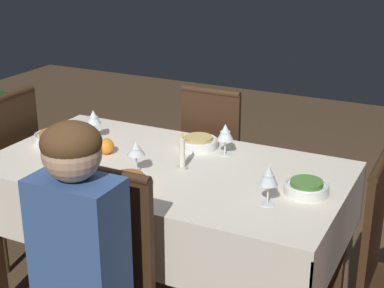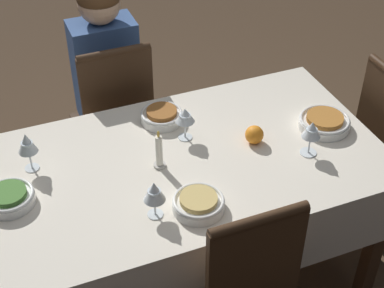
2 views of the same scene
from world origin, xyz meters
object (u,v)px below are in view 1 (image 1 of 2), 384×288
(bowl_east, at_px, (306,187))
(orange_fruit, at_px, (106,146))
(bowl_north, at_px, (199,142))
(chair_west, at_px, (5,170))
(chair_north, at_px, (217,162))
(wine_glass_north, at_px, (225,133))
(wine_glass_east, at_px, (269,176))
(wine_glass_south, at_px, (136,149))
(wine_glass_west, at_px, (93,118))
(dining_table, at_px, (166,185))
(bowl_west, at_px, (55,137))
(candle_centerpiece, at_px, (182,155))
(bowl_south, at_px, (128,181))
(person_adult_denim, at_px, (72,276))

(bowl_east, xyz_separation_m, orange_fruit, (-0.96, 0.00, 0.01))
(bowl_north, bearing_deg, chair_west, -168.07)
(chair_north, height_order, wine_glass_north, chair_north)
(chair_north, xyz_separation_m, wine_glass_north, (0.23, -0.42, 0.34))
(chair_north, xyz_separation_m, bowl_east, (0.69, -0.67, 0.26))
(chair_west, distance_m, orange_fruit, 0.75)
(chair_north, height_order, wine_glass_east, chair_north)
(bowl_east, bearing_deg, wine_glass_south, -170.27)
(wine_glass_south, height_order, bowl_east, wine_glass_south)
(wine_glass_west, distance_m, orange_fruit, 0.23)
(dining_table, distance_m, wine_glass_east, 0.60)
(chair_west, distance_m, bowl_west, 0.47)
(wine_glass_east, bearing_deg, wine_glass_north, 131.02)
(chair_north, xyz_separation_m, wine_glass_west, (-0.44, -0.52, 0.34))
(candle_centerpiece, bearing_deg, dining_table, 179.98)
(bowl_east, distance_m, wine_glass_north, 0.53)
(wine_glass_east, distance_m, bowl_north, 0.67)
(chair_north, relative_size, wine_glass_south, 6.77)
(chair_west, xyz_separation_m, chair_north, (0.98, 0.61, 0.00))
(dining_table, distance_m, wine_glass_west, 0.54)
(wine_glass_west, relative_size, wine_glass_north, 1.00)
(bowl_south, relative_size, wine_glass_east, 1.09)
(bowl_west, xyz_separation_m, wine_glass_east, (1.17, -0.19, 0.09))
(person_adult_denim, bearing_deg, bowl_west, 131.16)
(person_adult_denim, distance_m, wine_glass_north, 1.07)
(bowl_south, height_order, bowl_west, same)
(dining_table, distance_m, bowl_north, 0.30)
(chair_north, height_order, wine_glass_west, chair_north)
(orange_fruit, bearing_deg, bowl_south, -42.57)
(person_adult_denim, height_order, bowl_east, person_adult_denim)
(dining_table, relative_size, candle_centerpiece, 9.48)
(wine_glass_east, height_order, wine_glass_north, wine_glass_east)
(bowl_west, relative_size, orange_fruit, 2.81)
(wine_glass_west, bearing_deg, bowl_west, -139.90)
(chair_north, bearing_deg, wine_glass_west, 49.41)
(orange_fruit, bearing_deg, chair_west, 176.07)
(dining_table, relative_size, bowl_north, 8.62)
(wine_glass_south, bearing_deg, bowl_north, 75.26)
(bowl_east, relative_size, bowl_north, 0.98)
(chair_west, height_order, bowl_north, chair_west)
(dining_table, relative_size, wine_glass_north, 10.59)
(dining_table, bearing_deg, chair_west, 177.42)
(person_adult_denim, distance_m, bowl_south, 0.55)
(dining_table, xyz_separation_m, wine_glass_west, (-0.48, 0.14, 0.20))
(wine_glass_south, bearing_deg, wine_glass_east, -3.68)
(chair_west, bearing_deg, orange_fruit, 86.07)
(chair_north, relative_size, bowl_south, 5.49)
(orange_fruit, bearing_deg, wine_glass_west, 139.25)
(bowl_west, height_order, bowl_north, same)
(person_adult_denim, bearing_deg, candle_centerpiece, 90.42)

